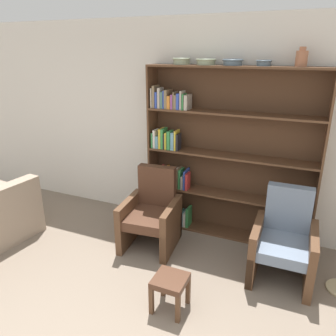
{
  "coord_description": "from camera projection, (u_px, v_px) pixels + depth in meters",
  "views": [
    {
      "loc": [
        1.26,
        -1.18,
        2.34
      ],
      "look_at": [
        -0.28,
        2.36,
        0.95
      ],
      "focal_mm": 35.0,
      "sensor_mm": 36.0,
      "label": 1
    }
  ],
  "objects": [
    {
      "name": "wall_back",
      "position": [
        204.0,
        128.0,
        4.31
      ],
      "size": [
        12.0,
        0.06,
        2.75
      ],
      "color": "silver",
      "rests_on": "ground"
    },
    {
      "name": "bookshelf",
      "position": [
        214.0,
        157.0,
        4.2
      ],
      "size": [
        2.14,
        0.3,
        2.18
      ],
      "color": "brown",
      "rests_on": "ground"
    },
    {
      "name": "bowl_olive",
      "position": [
        182.0,
        61.0,
        3.95
      ],
      "size": [
        0.22,
        0.22,
        0.08
      ],
      "color": "gray",
      "rests_on": "bookshelf"
    },
    {
      "name": "bowl_copper",
      "position": [
        206.0,
        61.0,
        3.84
      ],
      "size": [
        0.24,
        0.24,
        0.07
      ],
      "color": "gray",
      "rests_on": "bookshelf"
    },
    {
      "name": "bowl_stoneware",
      "position": [
        233.0,
        62.0,
        3.72
      ],
      "size": [
        0.24,
        0.24,
        0.07
      ],
      "color": "slate",
      "rests_on": "bookshelf"
    },
    {
      "name": "bowl_sage",
      "position": [
        264.0,
        62.0,
        3.59
      ],
      "size": [
        0.17,
        0.17,
        0.06
      ],
      "color": "slate",
      "rests_on": "bookshelf"
    },
    {
      "name": "vase_tall",
      "position": [
        302.0,
        58.0,
        3.43
      ],
      "size": [
        0.12,
        0.12,
        0.2
      ],
      "color": "#A36647",
      "rests_on": "bookshelf"
    },
    {
      "name": "armchair_leather",
      "position": [
        152.0,
        214.0,
        4.1
      ],
      "size": [
        0.7,
        0.74,
        0.97
      ],
      "rotation": [
        0.0,
        0.0,
        3.24
      ],
      "color": "brown",
      "rests_on": "ground"
    },
    {
      "name": "armchair_cushioned",
      "position": [
        284.0,
        242.0,
        3.5
      ],
      "size": [
        0.65,
        0.69,
        0.97
      ],
      "rotation": [
        0.0,
        0.0,
        3.16
      ],
      "color": "brown",
      "rests_on": "ground"
    },
    {
      "name": "footstool",
      "position": [
        170.0,
        284.0,
        3.07
      ],
      "size": [
        0.31,
        0.31,
        0.35
      ],
      "color": "brown",
      "rests_on": "ground"
    }
  ]
}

